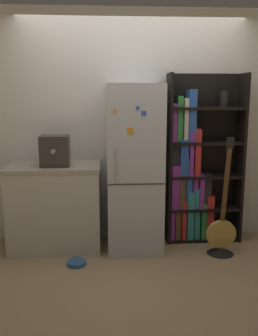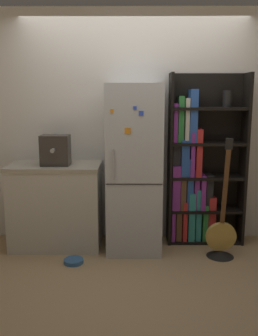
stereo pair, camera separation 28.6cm
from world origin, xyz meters
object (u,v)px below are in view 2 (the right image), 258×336
at_px(guitar, 221,240).
at_px(pet_bowl, 74,261).
at_px(refrigerator, 134,168).
at_px(bookshelf, 197,172).
at_px(espresso_machine, 56,150).

distance_m(guitar, pet_bowl, 1.53).
bearing_deg(guitar, pet_bowl, -173.67).
xyz_separation_m(refrigerator, pet_bowl, (-0.61, -0.43, -0.86)).
xyz_separation_m(bookshelf, pet_bowl, (-1.32, -0.63, -0.78)).
relative_size(refrigerator, pet_bowl, 9.00).
bearing_deg(pet_bowl, espresso_machine, 118.38).
distance_m(refrigerator, guitar, 1.18).
xyz_separation_m(espresso_machine, pet_bowl, (0.23, -0.42, -1.06)).
height_order(refrigerator, guitar, refrigerator).
bearing_deg(refrigerator, pet_bowl, -144.74).
bearing_deg(espresso_machine, bookshelf, 7.75).
distance_m(refrigerator, bookshelf, 0.74).
distance_m(refrigerator, espresso_machine, 0.86).
distance_m(refrigerator, pet_bowl, 1.14).
height_order(bookshelf, pet_bowl, bookshelf).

